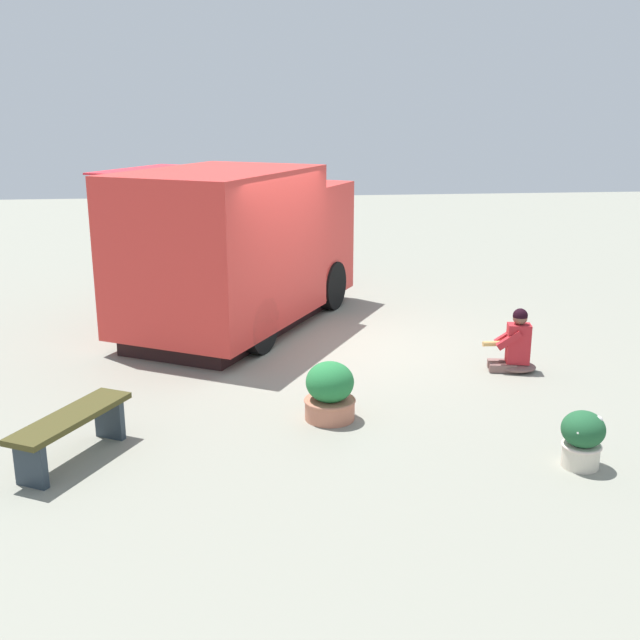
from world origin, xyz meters
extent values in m
plane|color=gray|center=(0.00, 0.00, 0.00)|extent=(40.00, 40.00, 0.00)
cube|color=red|center=(-1.62, 0.61, 1.40)|extent=(3.52, 3.94, 2.34)
cube|color=red|center=(-0.45, 2.66, 1.21)|extent=(2.51, 2.26, 1.95)
cube|color=#1E2825|center=(-0.11, 3.26, 1.55)|extent=(1.52, 0.88, 0.74)
cube|color=black|center=(-2.57, 1.15, 1.54)|extent=(0.92, 1.59, 0.82)
cube|color=red|center=(-2.82, 1.29, 2.53)|extent=(1.50, 2.02, 0.03)
cube|color=black|center=(-1.27, 1.22, 0.12)|extent=(3.72, 4.75, 0.23)
cylinder|color=black|center=(0.30, 2.01, 0.43)|extent=(0.61, 0.85, 0.85)
cylinder|color=black|center=(-1.39, 2.98, 0.43)|extent=(0.61, 0.85, 0.85)
cylinder|color=black|center=(-1.06, -0.39, 0.43)|extent=(0.61, 0.85, 0.85)
cylinder|color=black|center=(-2.76, 0.58, 0.43)|extent=(0.61, 0.85, 0.85)
ellipsoid|color=#7A5953|center=(2.39, -1.56, 0.06)|extent=(0.60, 0.53, 0.11)
cube|color=#7A5953|center=(2.22, -1.42, 0.06)|extent=(0.37, 0.18, 0.11)
cube|color=#7A5953|center=(2.18, -1.62, 0.06)|extent=(0.37, 0.18, 0.11)
cube|color=#B6232B|center=(2.39, -1.56, 0.38)|extent=(0.34, 0.28, 0.55)
sphere|color=brown|center=(2.39, -1.56, 0.75)|extent=(0.20, 0.20, 0.20)
sphere|color=black|center=(2.39, -1.56, 0.78)|extent=(0.20, 0.20, 0.20)
cube|color=#B6232B|center=(2.28, -1.44, 0.46)|extent=(0.35, 0.16, 0.28)
cube|color=#B6232B|center=(2.24, -1.62, 0.46)|extent=(0.35, 0.16, 0.28)
cylinder|color=tan|center=(2.09, -1.50, 0.38)|extent=(0.34, 0.08, 0.07)
cube|color=red|center=(2.09, -1.50, 0.39)|extent=(0.28, 0.04, 0.02)
cylinder|color=beige|center=(1.99, -4.42, 0.12)|extent=(0.37, 0.37, 0.24)
torus|color=beige|center=(1.99, -4.42, 0.23)|extent=(0.40, 0.40, 0.04)
ellipsoid|color=#1F5530|center=(1.99, -4.42, 0.40)|extent=(0.43, 0.43, 0.37)
sphere|color=silver|center=(1.87, -4.56, 0.43)|extent=(0.07, 0.07, 0.07)
sphere|color=white|center=(1.97, -4.56, 0.51)|extent=(0.05, 0.05, 0.05)
sphere|color=white|center=(2.11, -4.46, 0.52)|extent=(0.08, 0.08, 0.08)
cylinder|color=#BD7056|center=(-0.36, -2.93, 0.12)|extent=(0.58, 0.58, 0.24)
torus|color=#B97257|center=(-0.36, -2.93, 0.23)|extent=(0.60, 0.60, 0.04)
ellipsoid|color=#26763B|center=(-0.36, -2.93, 0.45)|extent=(0.55, 0.55, 0.47)
sphere|color=white|center=(-0.14, -3.01, 0.47)|extent=(0.06, 0.06, 0.06)
sphere|color=silver|center=(-0.52, -3.08, 0.52)|extent=(0.07, 0.07, 0.07)
sphere|color=white|center=(-0.19, -3.10, 0.47)|extent=(0.08, 0.08, 0.08)
cube|color=#423D1B|center=(-3.08, -3.71, 0.47)|extent=(1.07, 1.50, 0.06)
cube|color=#26313B|center=(-2.80, -3.18, 0.22)|extent=(0.34, 0.23, 0.44)
cube|color=#26313B|center=(-3.37, -4.23, 0.22)|extent=(0.34, 0.23, 0.44)
camera|label=1|loc=(-1.39, -11.02, 3.47)|focal=42.63mm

